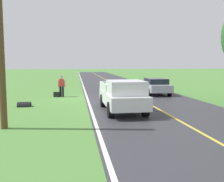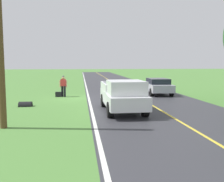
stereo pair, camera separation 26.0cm
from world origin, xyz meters
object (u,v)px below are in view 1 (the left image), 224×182
hitchhiker_walking (62,85)px  suitcase_carried (56,94)px  sedan_near_oncoming (155,86)px  utility_pole_roadside (0,33)px  pickup_truck_passing (123,95)px

hitchhiker_walking → suitcase_carried: 0.88m
suitcase_carried → sedan_near_oncoming: sedan_near_oncoming is taller
utility_pole_roadside → suitcase_carried: bearing=-98.1°
utility_pole_roadside → sedan_near_oncoming: bearing=-132.9°
suitcase_carried → utility_pole_roadside: size_ratio=0.06×
suitcase_carried → utility_pole_roadside: 10.81m
pickup_truck_passing → utility_pole_roadside: 7.02m
pickup_truck_passing → sedan_near_oncoming: pickup_truck_passing is taller
pickup_truck_passing → utility_pole_roadside: utility_pole_roadside is taller
hitchhiker_walking → sedan_near_oncoming: hitchhiker_walking is taller
pickup_truck_passing → sedan_near_oncoming: (-4.37, -7.79, -0.21)m
hitchhiker_walking → utility_pole_roadside: 10.69m
hitchhiker_walking → sedan_near_oncoming: 8.17m
pickup_truck_passing → utility_pole_roadside: (5.61, 2.97, 2.99)m
suitcase_carried → utility_pole_roadside: bearing=-6.2°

